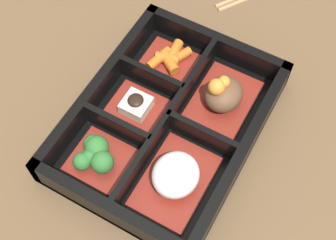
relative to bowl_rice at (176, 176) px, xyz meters
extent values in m
plane|color=brown|center=(-0.07, -0.05, -0.03)|extent=(3.00, 3.00, 0.00)
cube|color=black|center=(-0.07, -0.05, -0.02)|extent=(0.30, 0.23, 0.01)
cube|color=black|center=(-0.07, -0.16, 0.00)|extent=(0.30, 0.01, 0.05)
cube|color=black|center=(-0.07, 0.06, 0.00)|extent=(0.30, 0.01, 0.05)
cube|color=black|center=(-0.21, -0.05, 0.00)|extent=(0.01, 0.23, 0.05)
cube|color=black|center=(0.08, -0.05, 0.00)|extent=(0.01, 0.23, 0.05)
cube|color=black|center=(-0.07, -0.05, 0.00)|extent=(0.28, 0.01, 0.05)
cube|color=black|center=(-0.11, -0.10, 0.00)|extent=(0.01, 0.10, 0.05)
cube|color=black|center=(-0.02, -0.10, 0.00)|extent=(0.01, 0.10, 0.05)
cube|color=black|center=(-0.07, 0.00, 0.00)|extent=(0.01, 0.10, 0.05)
cube|color=maroon|center=(-0.14, 0.00, -0.02)|extent=(0.12, 0.08, 0.01)
ellipsoid|color=brown|center=(-0.14, 0.00, 0.01)|extent=(0.06, 0.05, 0.04)
sphere|color=orange|center=(-0.13, -0.01, 0.03)|extent=(0.02, 0.02, 0.02)
sphere|color=orange|center=(-0.14, 0.00, 0.03)|extent=(0.02, 0.02, 0.02)
cube|color=maroon|center=(0.00, 0.00, -0.02)|extent=(0.12, 0.08, 0.01)
ellipsoid|color=silver|center=(0.00, 0.00, 0.01)|extent=(0.06, 0.06, 0.04)
cube|color=maroon|center=(-0.16, -0.10, -0.02)|extent=(0.07, 0.08, 0.01)
cylinder|color=#D1661E|center=(-0.17, -0.10, -0.01)|extent=(0.04, 0.02, 0.01)
cylinder|color=#D1661E|center=(-0.16, -0.10, -0.01)|extent=(0.02, 0.04, 0.02)
cylinder|color=#D1661E|center=(-0.17, -0.09, -0.01)|extent=(0.05, 0.03, 0.01)
cylinder|color=#D1661E|center=(-0.15, -0.09, -0.01)|extent=(0.03, 0.04, 0.02)
cylinder|color=#D1661E|center=(-0.15, -0.11, -0.01)|extent=(0.04, 0.02, 0.01)
cube|color=maroon|center=(-0.07, -0.10, -0.02)|extent=(0.07, 0.08, 0.01)
cube|color=beige|center=(-0.07, -0.10, 0.00)|extent=(0.04, 0.04, 0.02)
ellipsoid|color=black|center=(-0.07, -0.10, 0.01)|extent=(0.02, 0.02, 0.01)
cube|color=maroon|center=(0.02, -0.10, -0.02)|extent=(0.07, 0.08, 0.01)
sphere|color=#2D6B2D|center=(0.03, -0.11, 0.00)|extent=(0.02, 0.02, 0.02)
sphere|color=#2D6B2D|center=(0.01, -0.11, 0.00)|extent=(0.03, 0.03, 0.03)
sphere|color=#2D6B2D|center=(0.03, -0.09, 0.00)|extent=(0.03, 0.03, 0.03)
sphere|color=#2D6B2D|center=(0.04, -0.11, 0.00)|extent=(0.02, 0.02, 0.02)
sphere|color=#2D6B2D|center=(0.01, -0.11, 0.00)|extent=(0.03, 0.03, 0.03)
camera|label=1|loc=(0.20, 0.10, 0.54)|focal=50.00mm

